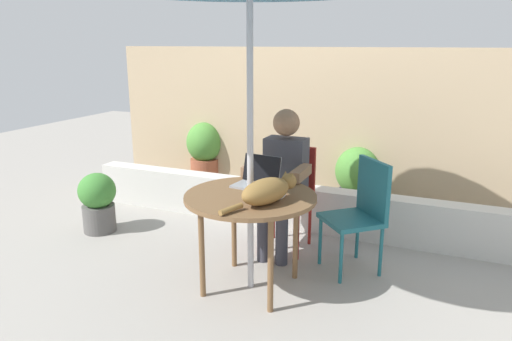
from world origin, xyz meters
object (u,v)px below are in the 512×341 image
cat (268,191)px  potted_plant_near_fence (98,201)px  patio_table (250,204)px  chair_occupied (289,189)px  chair_empty (362,207)px  laptop (258,177)px  person_seated (283,175)px  potted_plant_corner (204,153)px  potted_plant_by_chair (357,178)px

cat → potted_plant_near_fence: cat is taller
patio_table → chair_occupied: (0.00, 0.82, -0.13)m
chair_occupied → chair_empty: bearing=-17.7°
chair_occupied → cat: bearing=-79.2°
chair_empty → laptop: 0.84m
person_seated → chair_occupied: bearing=90.0°
potted_plant_near_fence → potted_plant_corner: (0.26, 1.59, 0.14)m
potted_plant_near_fence → chair_empty: bearing=4.7°
potted_plant_corner → chair_occupied: bearing=-38.4°
chair_occupied → cat: (0.18, -0.93, 0.28)m
patio_table → person_seated: 0.66m
patio_table → potted_plant_corner: potted_plant_corner is taller
chair_empty → potted_plant_corner: chair_empty is taller
chair_occupied → potted_plant_corner: (-1.49, 1.18, -0.07)m
person_seated → potted_plant_by_chair: (0.37, 1.26, -0.32)m
potted_plant_near_fence → laptop: bearing=-5.9°
chair_empty → potted_plant_near_fence: (-2.41, -0.20, -0.21)m
chair_occupied → potted_plant_corner: size_ratio=1.07×
patio_table → cat: bearing=-31.4°
potted_plant_corner → cat: bearing=-51.7°
laptop → cat: size_ratio=0.54×
chair_empty → potted_plant_corner: bearing=147.1°
laptop → potted_plant_by_chair: bearing=76.5°
laptop → potted_plant_near_fence: bearing=174.1°
person_seated → potted_plant_corner: person_seated is taller
patio_table → chair_occupied: size_ratio=1.06×
chair_empty → laptop: bearing=-152.1°
potted_plant_corner → patio_table: bearing=-53.3°
potted_plant_near_fence → potted_plant_corner: potted_plant_corner is taller
patio_table → potted_plant_by_chair: 1.98m
patio_table → person_seated: person_seated is taller
potted_plant_near_fence → potted_plant_corner: bearing=80.9°
chair_occupied → potted_plant_near_fence: (-1.74, -0.41, -0.21)m
person_seated → laptop: person_seated is taller
chair_empty → laptop: (-0.70, -0.37, 0.26)m
laptop → potted_plant_by_chair: (0.41, 1.69, -0.41)m
potted_plant_corner → laptop: bearing=-50.6°
chair_occupied → person_seated: (-0.00, -0.16, 0.17)m
chair_empty → person_seated: size_ratio=0.72×
laptop → potted_plant_near_fence: 1.78m
potted_plant_near_fence → potted_plant_corner: 1.61m
patio_table → potted_plant_by_chair: (0.37, 1.93, -0.28)m
chair_occupied → chair_empty: size_ratio=1.00×
person_seated → potted_plant_by_chair: bearing=73.8°
chair_empty → person_seated: (-0.67, 0.06, 0.17)m
laptop → potted_plant_corner: laptop is taller
patio_table → chair_empty: bearing=42.4°
chair_occupied → potted_plant_by_chair: size_ratio=1.27×
patio_table → potted_plant_corner: (-1.49, 2.00, -0.20)m
cat → chair_empty: bearing=55.7°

